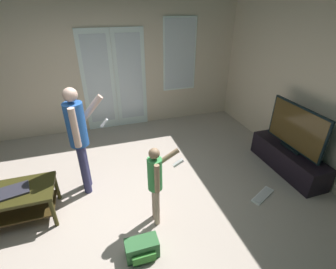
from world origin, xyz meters
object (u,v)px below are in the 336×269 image
Objects in this scene: backpack at (142,249)px; tv_stand at (288,159)px; coffee_table at (9,200)px; laptop_closed at (13,191)px; flat_screen_tv at (296,128)px; person_child at (156,180)px; loose_keyboard at (263,195)px; person_adult at (79,133)px.

tv_stand is at bearing 17.35° from backpack.
laptop_closed is (0.09, -0.01, 0.14)m from coffee_table.
flat_screen_tv is 1.00× the size of person_child.
flat_screen_tv is 2.35m from person_child.
loose_keyboard is at bearing -150.14° from flat_screen_tv.
backpack reaches higher than loose_keyboard.
person_adult reaches higher than backpack.
coffee_table is 3.34m from loose_keyboard.
tv_stand is 0.90m from loose_keyboard.
tv_stand is at bearing 9.32° from person_child.
person_adult reaches higher than laptop_closed.
person_adult is 2.70m from loose_keyboard.
flat_screen_tv is 3.20× the size of laptop_closed.
person_child reaches higher than coffee_table.
person_child is 1.72m from laptop_closed.
person_adult is 1.01m from laptop_closed.
laptop_closed is (-3.18, 0.58, 0.46)m from loose_keyboard.
person_adult is 4.65× the size of laptop_closed.
person_adult is at bearing 170.76° from flat_screen_tv.
laptop_closed reaches higher than loose_keyboard.
tv_stand is at bearing -14.80° from laptop_closed.
flat_screen_tv is at bearing -14.75° from laptop_closed.
person_adult is at bearing 132.07° from person_child.
loose_keyboard is (-0.76, -0.43, -0.18)m from tv_stand.
laptop_closed is (-1.34, 0.96, 0.36)m from backpack.
laptop_closed is (-3.94, 0.14, -0.29)m from flat_screen_tv.
coffee_table is 3.19× the size of laptop_closed.
person_adult reaches higher than coffee_table.
coffee_table is at bearing 145.71° from backpack.
laptop_closed is at bearing 177.93° from flat_screen_tv.
person_adult is 1.24m from person_child.
backpack is at bearing -34.29° from coffee_table.
flat_screen_tv is (4.03, -0.15, 0.43)m from coffee_table.
flat_screen_tv is 2.36× the size of loose_keyboard.
person_adult reaches higher than person_child.
flat_screen_tv reaches higher than laptop_closed.
backpack is 0.79× the size of loose_keyboard.
person_adult is 1.45× the size of person_child.
coffee_table is at bearing 177.76° from tv_stand.
backpack is at bearing -123.48° from person_child.
tv_stand is (4.03, -0.16, -0.14)m from coffee_table.
laptop_closed is at bearing 169.69° from loose_keyboard.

